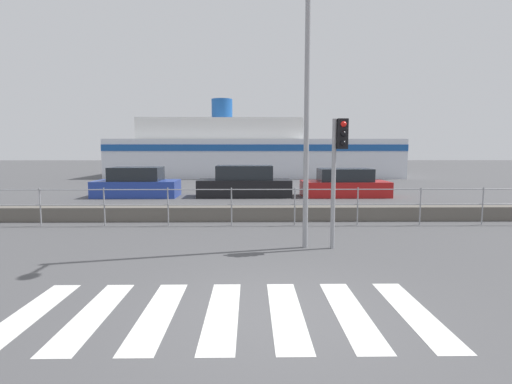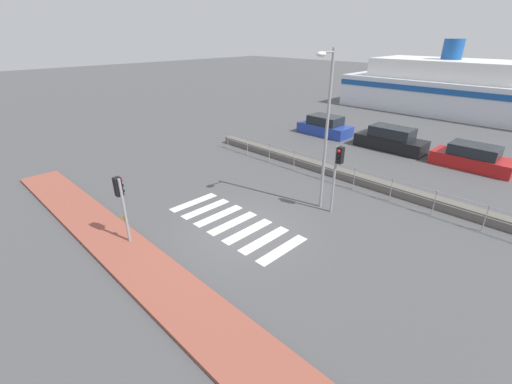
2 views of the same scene
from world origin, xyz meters
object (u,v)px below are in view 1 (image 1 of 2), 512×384
at_px(ferry_boat, 248,152).
at_px(parked_car_black, 244,183).
at_px(traffic_light_far, 339,154).
at_px(streetlamp, 308,69).
at_px(parked_car_red, 345,185).
at_px(parked_car_blue, 137,184).

distance_m(ferry_boat, parked_car_black, 15.82).
distance_m(traffic_light_far, ferry_boat, 26.17).
bearing_deg(ferry_boat, parked_car_black, -90.35).
relative_size(traffic_light_far, parked_car_black, 0.66).
height_order(streetlamp, parked_car_black, streetlamp).
bearing_deg(parked_car_red, parked_car_blue, 180.00).
relative_size(traffic_light_far, streetlamp, 0.45).
bearing_deg(parked_car_blue, parked_car_black, -0.00).
relative_size(ferry_boat, parked_car_blue, 5.95).
xyz_separation_m(streetlamp, parked_car_black, (-1.57, 10.39, -3.41)).
distance_m(streetlamp, parked_car_black, 11.05).
bearing_deg(parked_car_black, parked_car_blue, 180.00).
xyz_separation_m(parked_car_blue, parked_car_red, (10.13, -0.00, -0.03)).
height_order(streetlamp, ferry_boat, streetlamp).
bearing_deg(parked_car_red, parked_car_black, 180.00).
bearing_deg(parked_car_blue, traffic_light_far, -53.87).
xyz_separation_m(ferry_boat, parked_car_black, (-0.10, -15.76, -1.41)).
xyz_separation_m(ferry_boat, parked_car_blue, (-5.33, -15.76, -1.44)).
bearing_deg(traffic_light_far, streetlamp, -173.86).
bearing_deg(ferry_boat, streetlamp, -86.77).
bearing_deg(traffic_light_far, parked_car_red, 75.84).
relative_size(parked_car_blue, parked_car_black, 0.88).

